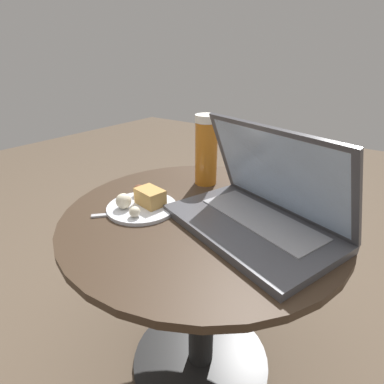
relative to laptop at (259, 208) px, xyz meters
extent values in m
plane|color=brown|center=(-0.14, -0.01, -0.59)|extent=(6.00, 6.00, 0.00)
cylinder|color=black|center=(-0.14, -0.01, -0.58)|extent=(0.43, 0.43, 0.01)
cylinder|color=black|center=(-0.14, -0.01, -0.32)|extent=(0.08, 0.08, 0.51)
cylinder|color=#38281C|center=(-0.14, -0.01, -0.06)|extent=(0.69, 0.69, 0.02)
cube|color=white|center=(-0.28, -0.07, -0.05)|extent=(0.16, 0.14, 0.00)
cube|color=#47474C|center=(-0.01, -0.02, -0.04)|extent=(0.42, 0.34, 0.02)
cube|color=gray|center=(0.00, 0.01, -0.03)|extent=(0.31, 0.20, 0.00)
cube|color=#47474C|center=(0.02, 0.04, 0.08)|extent=(0.38, 0.21, 0.21)
cube|color=silver|center=(0.01, 0.04, 0.07)|extent=(0.35, 0.19, 0.19)
cylinder|color=#C6701E|center=(-0.24, 0.15, 0.04)|extent=(0.07, 0.07, 0.18)
cylinder|color=white|center=(-0.24, 0.15, 0.15)|extent=(0.07, 0.07, 0.02)
cylinder|color=silver|center=(-0.27, -0.09, -0.04)|extent=(0.17, 0.17, 0.01)
cube|color=tan|center=(-0.26, -0.07, -0.02)|extent=(0.08, 0.06, 0.04)
sphere|color=beige|center=(-0.30, -0.12, -0.02)|extent=(0.04, 0.04, 0.04)
sphere|color=brown|center=(-0.32, -0.05, -0.02)|extent=(0.03, 0.03, 0.03)
sphere|color=beige|center=(-0.24, -0.14, -0.03)|extent=(0.03, 0.03, 0.03)
cube|color=#B2B2B7|center=(-0.30, -0.14, -0.04)|extent=(0.10, 0.11, 0.00)
cube|color=#B2B2B7|center=(-0.23, -0.07, -0.04)|extent=(0.06, 0.06, 0.00)
camera|label=1|loc=(0.22, -0.56, 0.31)|focal=28.00mm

